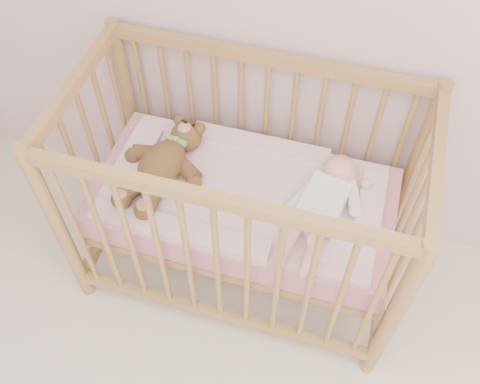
% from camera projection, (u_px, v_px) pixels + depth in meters
% --- Properties ---
extents(crib, '(1.36, 0.76, 1.00)m').
position_uv_depth(crib, '(243.00, 200.00, 2.20)').
color(crib, tan).
rests_on(crib, floor).
extents(mattress, '(1.22, 0.62, 0.13)m').
position_uv_depth(mattress, '(243.00, 203.00, 2.21)').
color(mattress, '#CF8192').
rests_on(mattress, crib).
extents(blanket, '(1.10, 0.58, 0.06)m').
position_uv_depth(blanket, '(243.00, 192.00, 2.15)').
color(blanket, '#F9ABBD').
rests_on(blanket, mattress).
extents(baby, '(0.39, 0.63, 0.14)m').
position_uv_depth(baby, '(323.00, 202.00, 2.03)').
color(baby, white).
rests_on(baby, blanket).
extents(teddy_bear, '(0.48, 0.59, 0.15)m').
position_uv_depth(teddy_bear, '(162.00, 164.00, 2.13)').
color(teddy_bear, brown).
rests_on(teddy_bear, blanket).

